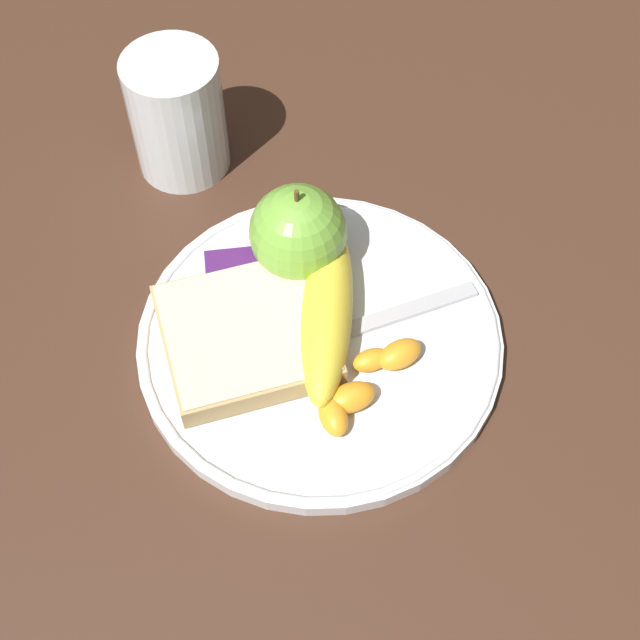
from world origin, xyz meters
TOP-DOWN VIEW (x-y plane):
  - ground_plane at (0.00, 0.00)m, footprint 3.00×3.00m
  - plate at (0.00, 0.00)m, footprint 0.26×0.26m
  - juice_glass at (0.09, -0.19)m, footprint 0.08×0.08m
  - apple at (0.01, -0.07)m, footprint 0.07×0.07m
  - banana at (-0.01, -0.01)m, footprint 0.06×0.16m
  - bread_slice at (0.05, 0.00)m, footprint 0.13×0.13m
  - fork at (-0.00, 0.00)m, footprint 0.20×0.07m
  - jam_packet at (0.06, -0.05)m, footprint 0.04×0.03m
  - orange_segment_0 at (0.01, 0.04)m, footprint 0.04×0.02m
  - orange_segment_1 at (0.00, 0.02)m, footprint 0.03×0.02m
  - orange_segment_2 at (-0.01, 0.06)m, footprint 0.04×0.03m
  - orange_segment_3 at (-0.05, 0.03)m, footprint 0.04×0.03m
  - orange_segment_4 at (-0.03, 0.03)m, footprint 0.03×0.02m
  - orange_segment_5 at (0.00, 0.07)m, footprint 0.02×0.03m

SIDE VIEW (x-z plane):
  - ground_plane at x=0.00m, z-range 0.00..0.00m
  - plate at x=0.00m, z-range 0.00..0.02m
  - fork at x=0.00m, z-range 0.01..0.02m
  - orange_segment_4 at x=-0.03m, z-range 0.01..0.03m
  - orange_segment_5 at x=0.00m, z-range 0.01..0.03m
  - orange_segment_1 at x=0.00m, z-range 0.01..0.03m
  - orange_segment_3 at x=-0.05m, z-range 0.01..0.03m
  - orange_segment_0 at x=0.01m, z-range 0.01..0.03m
  - orange_segment_2 at x=-0.01m, z-range 0.01..0.03m
  - jam_packet at x=0.06m, z-range 0.01..0.03m
  - bread_slice at x=0.05m, z-range 0.01..0.03m
  - banana at x=-0.01m, z-range 0.01..0.05m
  - apple at x=0.01m, z-range 0.01..0.09m
  - juice_glass at x=0.09m, z-range 0.00..0.10m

